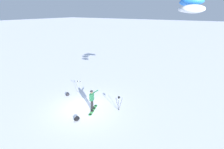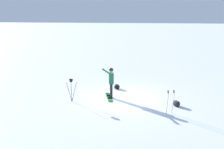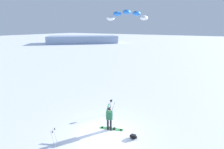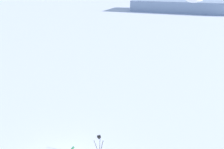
% 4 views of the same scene
% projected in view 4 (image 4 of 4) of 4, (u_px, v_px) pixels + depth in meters
% --- Properties ---
extents(camera_tripod, '(0.53, 0.50, 1.30)m').
position_uv_depth(camera_tripod, '(99.00, 142.00, 11.54)').
color(camera_tripod, '#262628').
rests_on(camera_tripod, ground_plane).
extents(distant_ridge, '(30.98, 29.52, 3.29)m').
position_uv_depth(distant_ridge, '(183.00, 6.00, 68.59)').
color(distant_ridge, '#8FA3C2').
rests_on(distant_ridge, ground_plane).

